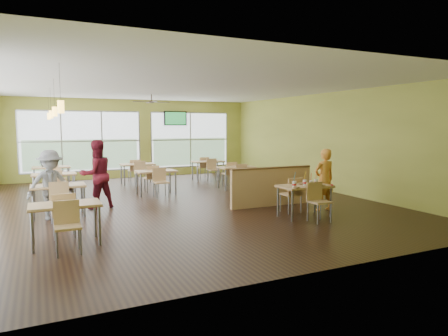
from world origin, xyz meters
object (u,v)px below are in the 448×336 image
(main_table, at_px, (305,190))
(half_wall_divider, at_px, (271,186))
(man_plaid, at_px, (324,180))
(food_basket, at_px, (315,183))

(main_table, distance_m, half_wall_divider, 1.45)
(half_wall_divider, height_order, man_plaid, man_plaid)
(main_table, distance_m, man_plaid, 0.98)
(man_plaid, xyz_separation_m, food_basket, (-0.56, -0.35, -0.00))
(half_wall_divider, relative_size, man_plaid, 1.54)
(man_plaid, distance_m, food_basket, 0.66)
(man_plaid, height_order, food_basket, man_plaid)
(main_table, height_order, food_basket, main_table)
(main_table, relative_size, half_wall_divider, 0.63)
(main_table, xyz_separation_m, man_plaid, (0.88, 0.39, 0.15))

